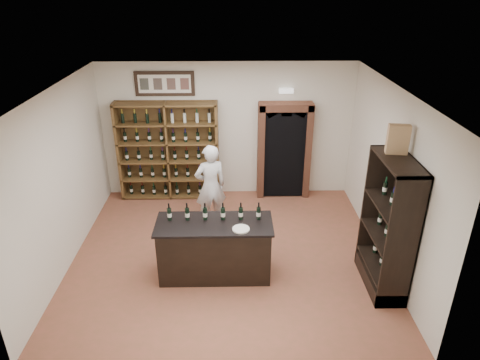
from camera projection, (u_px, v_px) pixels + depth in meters
The scene contains 20 objects.
floor at pixel (228, 253), 7.81m from camera, with size 5.50×5.50×0.00m, color brown.
ceiling at pixel (225, 90), 6.52m from camera, with size 5.50×5.50×0.00m, color white.
wall_back at pixel (227, 131), 9.43m from camera, with size 5.50×0.04×3.00m, color beige.
wall_left at pixel (61, 180), 7.12m from camera, with size 0.04×5.00×3.00m, color beige.
wall_right at pixel (389, 177), 7.21m from camera, with size 0.04×5.00×3.00m, color beige.
wine_shelf at pixel (169, 151), 9.42m from camera, with size 2.20×0.38×2.20m.
framed_picture at pixel (165, 84), 8.93m from camera, with size 1.25×0.04×0.52m, color black.
arched_doorway at pixel (284, 148), 9.45m from camera, with size 1.17×0.35×2.17m.
emergency_light at pixel (286, 91), 8.99m from camera, with size 0.30×0.10×0.10m, color white.
tasting_counter at pixel (215, 249), 7.05m from camera, with size 1.88×0.78×1.00m.
counter_bottle_0 at pixel (169, 214), 6.88m from camera, with size 0.07×0.07×0.30m.
counter_bottle_1 at pixel (187, 214), 6.88m from camera, with size 0.07×0.07×0.30m.
counter_bottle_2 at pixel (205, 214), 6.89m from camera, with size 0.07×0.07×0.30m.
counter_bottle_3 at pixel (223, 213), 6.89m from camera, with size 0.07×0.07×0.30m.
counter_bottle_4 at pixel (241, 213), 6.90m from camera, with size 0.07×0.07×0.30m.
counter_bottle_5 at pixel (259, 213), 6.90m from camera, with size 0.07×0.07×0.30m.
side_cabinet at pixel (387, 245), 6.71m from camera, with size 0.48×1.20×2.20m.
shopkeeper at pixel (211, 186), 8.37m from camera, with size 0.62×0.41×1.71m, color silver.
plate at pixel (241, 229), 6.65m from camera, with size 0.27×0.27×0.02m, color silver.
wine_crate at pixel (398, 139), 6.22m from camera, with size 0.31×0.13×0.44m, color tan.
Camera 1 is at (0.10, -6.49, 4.54)m, focal length 32.00 mm.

